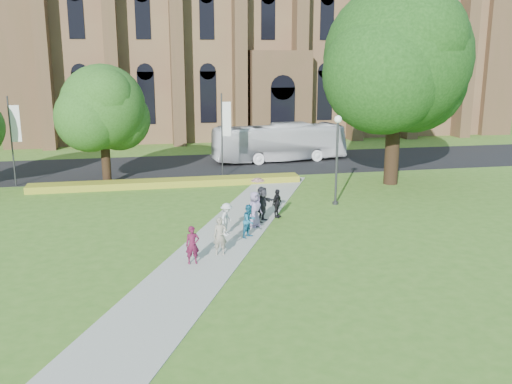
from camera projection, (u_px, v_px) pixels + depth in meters
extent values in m
plane|color=#406F21|center=(226.00, 248.00, 26.07)|extent=(160.00, 160.00, 0.00)
cube|color=black|center=(189.00, 166.00, 45.13)|extent=(160.00, 10.00, 0.02)
cube|color=#B2B2A8|center=(223.00, 241.00, 27.02)|extent=(15.58, 28.54, 0.04)
cube|color=gold|center=(168.00, 183.00, 38.22)|extent=(18.00, 1.40, 0.45)
cube|color=brown|center=(261.00, 55.00, 64.09)|extent=(52.00, 16.00, 17.00)
cube|color=brown|center=(16.00, 33.00, 52.29)|extent=(3.50, 3.50, 21.00)
cube|color=brown|center=(496.00, 36.00, 61.61)|extent=(3.50, 3.50, 21.00)
cube|color=brown|center=(280.00, 97.00, 56.46)|extent=(6.00, 2.50, 9.00)
cylinder|color=#38383D|center=(337.00, 164.00, 33.13)|extent=(0.14, 0.14, 4.80)
sphere|color=white|center=(338.00, 119.00, 32.51)|extent=(0.44, 0.44, 0.44)
cylinder|color=#38383D|center=(335.00, 203.00, 33.67)|extent=(0.36, 0.36, 0.15)
cylinder|color=#332114|center=(393.00, 136.00, 38.25)|extent=(0.96, 0.96, 6.60)
sphere|color=#13360E|center=(397.00, 58.00, 37.05)|extent=(9.60, 9.60, 9.60)
cylinder|color=#332114|center=(106.00, 155.00, 38.26)|extent=(0.60, 0.60, 4.12)
sphere|color=#214815|center=(103.00, 107.00, 37.51)|extent=(5.60, 5.60, 5.60)
cylinder|color=#38383D|center=(222.00, 136.00, 40.23)|extent=(0.10, 0.10, 6.00)
cube|color=white|center=(227.00, 119.00, 40.01)|extent=(0.60, 0.02, 2.40)
cylinder|color=#38383D|center=(12.00, 142.00, 37.57)|extent=(0.10, 0.10, 6.00)
cube|color=white|center=(15.00, 124.00, 37.35)|extent=(0.60, 0.02, 2.40)
imported|color=silver|center=(279.00, 142.00, 46.86)|extent=(11.29, 3.77, 3.08)
imported|color=#55132E|center=(192.00, 245.00, 23.87)|extent=(0.63, 0.44, 1.63)
imported|color=#1B6489|center=(249.00, 221.00, 27.31)|extent=(1.00, 0.99, 1.62)
imported|color=silver|center=(227.00, 219.00, 27.63)|extent=(1.02, 1.20, 1.61)
imported|color=black|center=(277.00, 203.00, 30.69)|extent=(0.89, 0.92, 1.55)
imported|color=gray|center=(255.00, 209.00, 28.99)|extent=(1.07, 0.99, 1.83)
imported|color=#27272E|center=(262.00, 204.00, 29.88)|extent=(1.53, 1.71, 1.88)
imported|color=gray|center=(220.00, 236.00, 24.93)|extent=(0.64, 0.44, 1.69)
imported|color=#D798A3|center=(258.00, 185.00, 28.84)|extent=(0.77, 0.77, 0.60)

